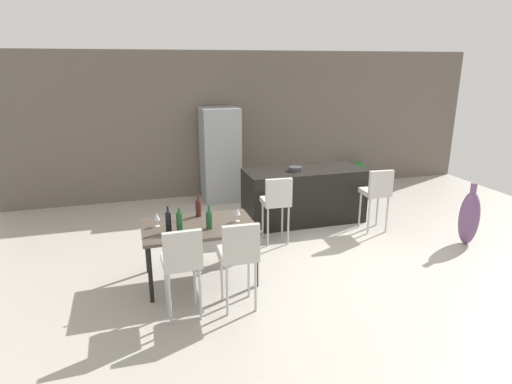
{
  "coord_description": "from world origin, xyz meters",
  "views": [
    {
      "loc": [
        -2.54,
        -5.5,
        2.67
      ],
      "look_at": [
        -0.83,
        0.26,
        0.85
      ],
      "focal_mm": 30.12,
      "sensor_mm": 36.0,
      "label": 1
    }
  ],
  "objects_px": {
    "wine_bottle_near": "(168,222)",
    "floor_vase": "(469,218)",
    "wine_bottle_right": "(209,220)",
    "refrigerator": "(220,155)",
    "bar_chair_middle": "(377,190)",
    "fruit_bowl": "(295,169)",
    "kitchen_island": "(304,195)",
    "wine_bottle_inner": "(198,208)",
    "wine_bottle_far": "(180,222)",
    "bar_chair_left": "(277,200)",
    "wine_glass_middle": "(157,217)",
    "dining_chair_far": "(239,252)",
    "wine_glass_left": "(238,212)",
    "potted_plant": "(357,172)",
    "dining_chair_near": "(182,259)",
    "dining_table": "(199,230)"
  },
  "relations": [
    {
      "from": "wine_bottle_near",
      "to": "wine_glass_left",
      "type": "distance_m",
      "value": 0.88
    },
    {
      "from": "dining_chair_far",
      "to": "wine_bottle_inner",
      "type": "distance_m",
      "value": 1.17
    },
    {
      "from": "kitchen_island",
      "to": "potted_plant",
      "type": "distance_m",
      "value": 2.54
    },
    {
      "from": "wine_glass_left",
      "to": "dining_chair_near",
      "type": "bearing_deg",
      "value": -134.98
    },
    {
      "from": "bar_chair_left",
      "to": "refrigerator",
      "type": "relative_size",
      "value": 0.57
    },
    {
      "from": "wine_bottle_inner",
      "to": "wine_glass_middle",
      "type": "distance_m",
      "value": 0.59
    },
    {
      "from": "wine_bottle_inner",
      "to": "fruit_bowl",
      "type": "distance_m",
      "value": 2.23
    },
    {
      "from": "fruit_bowl",
      "to": "potted_plant",
      "type": "bearing_deg",
      "value": 37.58
    },
    {
      "from": "dining_table",
      "to": "wine_bottle_inner",
      "type": "xyz_separation_m",
      "value": [
        0.05,
        0.32,
        0.18
      ]
    },
    {
      "from": "bar_chair_left",
      "to": "floor_vase",
      "type": "relative_size",
      "value": 1.09
    },
    {
      "from": "potted_plant",
      "to": "dining_chair_far",
      "type": "bearing_deg",
      "value": -132.81
    },
    {
      "from": "kitchen_island",
      "to": "refrigerator",
      "type": "bearing_deg",
      "value": 124.66
    },
    {
      "from": "wine_bottle_far",
      "to": "floor_vase",
      "type": "relative_size",
      "value": 0.3
    },
    {
      "from": "kitchen_island",
      "to": "bar_chair_left",
      "type": "height_order",
      "value": "bar_chair_left"
    },
    {
      "from": "wine_glass_middle",
      "to": "floor_vase",
      "type": "height_order",
      "value": "floor_vase"
    },
    {
      "from": "wine_glass_left",
      "to": "wine_bottle_right",
      "type": "bearing_deg",
      "value": -159.44
    },
    {
      "from": "potted_plant",
      "to": "bar_chair_middle",
      "type": "bearing_deg",
      "value": -113.12
    },
    {
      "from": "refrigerator",
      "to": "wine_bottle_inner",
      "type": "bearing_deg",
      "value": -107.4
    },
    {
      "from": "fruit_bowl",
      "to": "kitchen_island",
      "type": "bearing_deg",
      "value": 11.92
    },
    {
      "from": "dining_chair_far",
      "to": "wine_bottle_near",
      "type": "bearing_deg",
      "value": 134.53
    },
    {
      "from": "bar_chair_left",
      "to": "bar_chair_middle",
      "type": "height_order",
      "value": "same"
    },
    {
      "from": "dining_chair_far",
      "to": "wine_bottle_right",
      "type": "bearing_deg",
      "value": 106.85
    },
    {
      "from": "bar_chair_left",
      "to": "wine_bottle_inner",
      "type": "xyz_separation_m",
      "value": [
        -1.26,
        -0.5,
        0.16
      ]
    },
    {
      "from": "bar_chair_left",
      "to": "wine_glass_left",
      "type": "height_order",
      "value": "bar_chair_left"
    },
    {
      "from": "dining_chair_far",
      "to": "dining_table",
      "type": "bearing_deg",
      "value": 110.84
    },
    {
      "from": "dining_chair_far",
      "to": "dining_chair_near",
      "type": "bearing_deg",
      "value": -180.0
    },
    {
      "from": "bar_chair_left",
      "to": "bar_chair_middle",
      "type": "distance_m",
      "value": 1.71
    },
    {
      "from": "dining_chair_far",
      "to": "potted_plant",
      "type": "xyz_separation_m",
      "value": [
        3.74,
        4.03,
        -0.35
      ]
    },
    {
      "from": "bar_chair_left",
      "to": "bar_chair_middle",
      "type": "relative_size",
      "value": 1.0
    },
    {
      "from": "dining_chair_far",
      "to": "fruit_bowl",
      "type": "bearing_deg",
      "value": 56.25
    },
    {
      "from": "kitchen_island",
      "to": "wine_glass_left",
      "type": "distance_m",
      "value": 2.3
    },
    {
      "from": "bar_chair_left",
      "to": "fruit_bowl",
      "type": "bearing_deg",
      "value": 51.79
    },
    {
      "from": "wine_bottle_near",
      "to": "floor_vase",
      "type": "bearing_deg",
      "value": 0.91
    },
    {
      "from": "wine_bottle_right",
      "to": "wine_bottle_near",
      "type": "height_order",
      "value": "wine_bottle_near"
    },
    {
      "from": "wine_bottle_right",
      "to": "refrigerator",
      "type": "xyz_separation_m",
      "value": [
        0.86,
        3.38,
        0.07
      ]
    },
    {
      "from": "dining_chair_near",
      "to": "refrigerator",
      "type": "xyz_separation_m",
      "value": [
        1.27,
        4.04,
        0.22
      ]
    },
    {
      "from": "refrigerator",
      "to": "wine_glass_left",
      "type": "bearing_deg",
      "value": -98.18
    },
    {
      "from": "bar_chair_middle",
      "to": "wine_bottle_near",
      "type": "distance_m",
      "value": 3.52
    },
    {
      "from": "wine_bottle_near",
      "to": "bar_chair_left",
      "type": "bearing_deg",
      "value": 29.15
    },
    {
      "from": "wine_glass_left",
      "to": "fruit_bowl",
      "type": "bearing_deg",
      "value": 48.29
    },
    {
      "from": "bar_chair_left",
      "to": "wine_glass_middle",
      "type": "height_order",
      "value": "bar_chair_left"
    },
    {
      "from": "dining_chair_far",
      "to": "fruit_bowl",
      "type": "xyz_separation_m",
      "value": [
        1.59,
        2.38,
        0.26
      ]
    },
    {
      "from": "dining_chair_near",
      "to": "wine_bottle_near",
      "type": "height_order",
      "value": "wine_bottle_near"
    },
    {
      "from": "bar_chair_left",
      "to": "wine_glass_middle",
      "type": "distance_m",
      "value": 1.94
    },
    {
      "from": "dining_chair_near",
      "to": "wine_bottle_inner",
      "type": "distance_m",
      "value": 1.2
    },
    {
      "from": "wine_glass_middle",
      "to": "floor_vase",
      "type": "bearing_deg",
      "value": -1.94
    },
    {
      "from": "wine_bottle_far",
      "to": "potted_plant",
      "type": "height_order",
      "value": "wine_bottle_far"
    },
    {
      "from": "wine_glass_left",
      "to": "wine_glass_middle",
      "type": "bearing_deg",
      "value": 173.72
    },
    {
      "from": "wine_bottle_near",
      "to": "wine_glass_middle",
      "type": "bearing_deg",
      "value": 117.36
    },
    {
      "from": "bar_chair_middle",
      "to": "wine_bottle_inner",
      "type": "bearing_deg",
      "value": -170.49
    }
  ]
}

